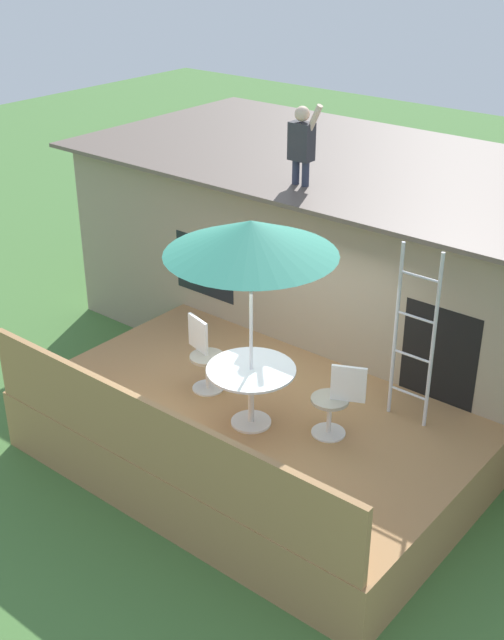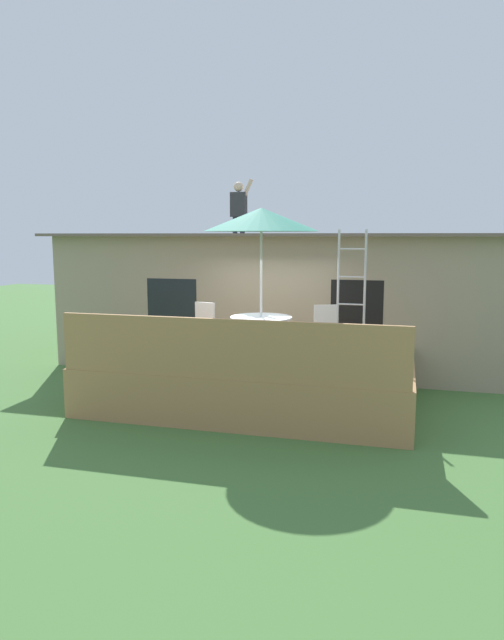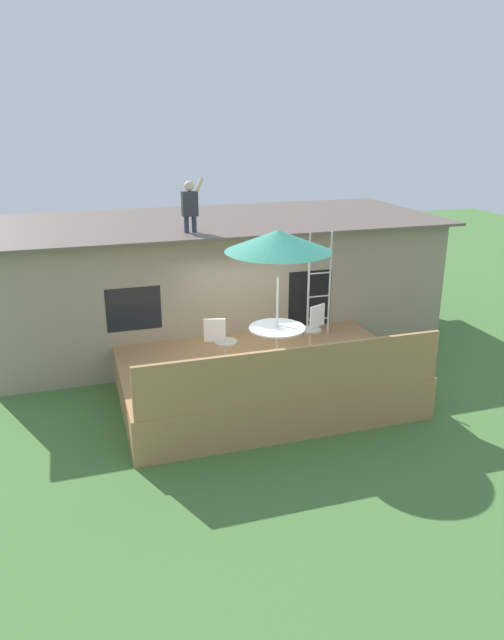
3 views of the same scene
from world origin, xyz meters
TOP-DOWN VIEW (x-y plane):
  - ground_plane at (0.00, 0.00)m, footprint 40.00×40.00m
  - house at (0.00, 3.60)m, footprint 10.50×4.50m
  - deck at (0.00, 0.00)m, footprint 5.38×3.41m
  - deck_railing at (0.00, -1.66)m, footprint 5.28×0.08m
  - patio_table at (0.18, -0.25)m, footprint 1.04×1.04m
  - patio_umbrella at (0.18, -0.25)m, footprint 1.90×1.90m
  - step_ladder at (1.55, 1.00)m, footprint 0.52×0.04m
  - person_figure at (-0.89, 2.11)m, footprint 0.47×0.20m
  - patio_chair_left at (-0.81, 0.02)m, footprint 0.61×0.44m
  - patio_chair_right at (1.07, 0.18)m, footprint 0.59×0.44m

SIDE VIEW (x-z plane):
  - ground_plane at x=0.00m, z-range 0.00..0.00m
  - deck at x=0.00m, z-range 0.00..0.80m
  - deck_railing at x=0.00m, z-range 0.80..1.70m
  - patio_chair_left at x=-0.81m, z-range 0.80..1.72m
  - patio_chair_right at x=1.07m, z-range 0.80..1.72m
  - patio_table at x=0.18m, z-range 1.01..1.76m
  - house at x=0.00m, z-range 0.01..2.94m
  - step_ladder at x=1.55m, z-range 0.80..3.00m
  - patio_umbrella at x=0.18m, z-range 1.88..4.42m
  - person_figure at x=-0.89m, z-range 2.99..4.10m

